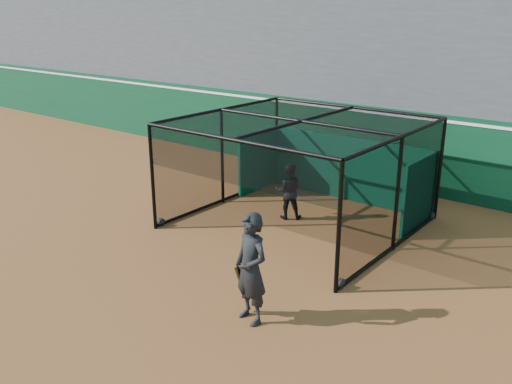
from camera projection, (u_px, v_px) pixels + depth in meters
The scene contains 6 objects.
ground at pixel (173, 268), 11.97m from camera, with size 120.00×120.00×0.00m, color brown.
outfield_wall at pixel (361, 142), 17.85m from camera, with size 50.00×0.50×2.50m.
grandstand at pixel (416, 37), 19.64m from camera, with size 50.00×7.85×8.95m.
batting_cage at pixel (300, 174), 14.05m from camera, with size 5.50×5.36×2.76m.
batter at pixel (288, 191), 14.61m from camera, with size 0.75×0.58×1.54m, color black.
on_deck_player at pixel (251, 269), 9.61m from camera, with size 0.85×0.66×2.08m.
Camera 1 is at (8.18, -7.30, 5.39)m, focal length 38.00 mm.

